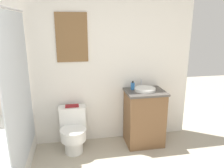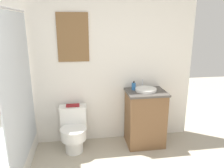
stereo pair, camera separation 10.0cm
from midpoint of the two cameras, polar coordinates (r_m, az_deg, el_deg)
wall_back at (r=3.27m, az=-7.85°, el=5.52°), size 3.52×0.07×2.50m
shower_area at (r=3.08m, az=-25.61°, el=-15.48°), size 0.59×1.35×1.98m
toilet at (r=3.30m, az=-9.11°, el=-11.69°), size 0.39×0.51×0.64m
vanity at (r=3.41m, az=9.46°, el=-8.73°), size 0.58×0.47×0.85m
sink at (r=3.27m, az=9.69°, el=-1.44°), size 0.32×0.35×0.13m
soap_bottle at (r=3.29m, az=6.54°, el=-0.59°), size 0.06×0.06×0.13m
book_on_tank at (r=3.28m, az=-9.35°, el=-5.54°), size 0.19×0.09×0.02m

